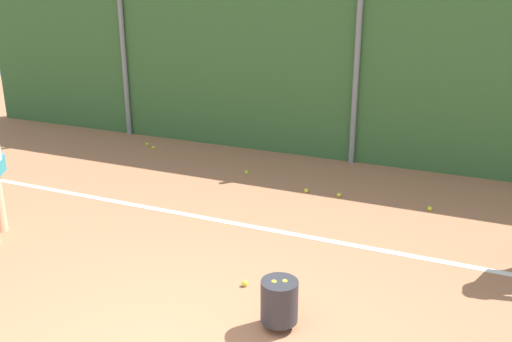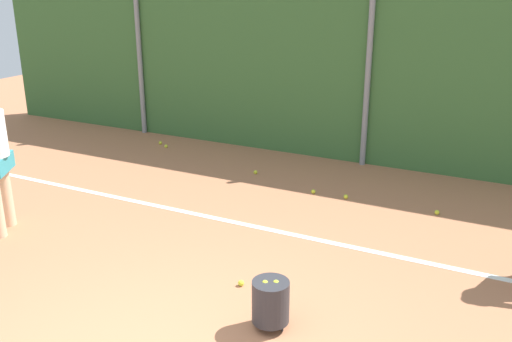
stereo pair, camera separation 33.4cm
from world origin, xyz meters
name	(u,v)px [view 1 (the left image)]	position (x,y,z in m)	size (l,w,h in m)	color
ground_plane	(250,277)	(0.00, 1.94, 0.00)	(25.81, 25.81, 0.00)	#B2704C
hedge_fence_backdrop	(359,71)	(0.00, 6.58, 1.62)	(16.61, 0.25, 3.25)	#386633
fence_post_left	(124,55)	(-4.79, 6.40, 1.67)	(0.10, 0.10, 3.33)	gray
fence_post_center	(356,70)	(0.00, 6.40, 1.67)	(0.10, 0.10, 3.33)	gray
court_baseline_paint	(289,233)	(0.00, 3.18, 0.00)	(12.14, 0.10, 0.01)	white
ball_hopper	(279,301)	(0.64, 1.19, 0.29)	(0.36, 0.36, 0.51)	#2D2D33
tennis_ball_0	(430,209)	(1.60, 4.70, 0.03)	(0.07, 0.07, 0.07)	#CCDB33
tennis_ball_2	(245,283)	(0.02, 1.74, 0.03)	(0.07, 0.07, 0.07)	#CCDB33
tennis_ball_3	(147,144)	(-3.96, 5.81, 0.03)	(0.07, 0.07, 0.07)	#CCDB33
tennis_ball_4	(306,190)	(-0.27, 4.68, 0.03)	(0.07, 0.07, 0.07)	#CCDB33
tennis_ball_6	(339,195)	(0.25, 4.70, 0.03)	(0.07, 0.07, 0.07)	#CCDB33
tennis_ball_8	(153,148)	(-3.72, 5.67, 0.03)	(0.07, 0.07, 0.07)	#CCDB33
tennis_ball_9	(247,172)	(-1.47, 5.08, 0.03)	(0.07, 0.07, 0.07)	#CCDB33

